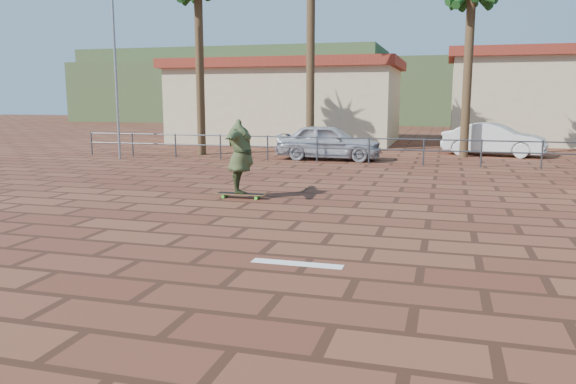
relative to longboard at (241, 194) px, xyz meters
The scene contains 12 objects.
ground 4.33m from the longboard, 61.53° to the right, with size 120.00×120.00×0.00m, color brown.
paint_stripe 5.71m from the longboard, 61.10° to the right, with size 1.40×0.22×0.01m, color white.
guardrail 8.47m from the longboard, 75.88° to the left, with size 24.06×0.06×1.00m.
flagpole 11.55m from the longboard, 137.35° to the left, with size 1.30×0.10×8.00m.
building_west 18.75m from the longboard, 102.21° to the left, with size 12.60×7.60×4.50m.
building_east 22.70m from the longboard, 63.52° to the left, with size 10.60×6.60×5.00m.
hill_front 46.33m from the longboard, 87.44° to the left, with size 70.00×18.00×6.00m, color #384C28.
hill_back 56.01m from the longboard, 110.91° to the left, with size 35.00×14.00×8.00m, color #384C28.
longboard is the anchor object (origin of this frame).
skateboarder 0.94m from the longboard, 146.31° to the left, with size 2.25×0.61×1.83m, color #3D4927.
car_silver 9.22m from the longboard, 87.99° to the left, with size 1.68×4.18×1.42m, color #ACAEB4.
car_white 14.42m from the longboard, 61.82° to the left, with size 1.46×4.19×1.38m, color silver.
Camera 1 is at (2.77, -9.05, 2.46)m, focal length 35.00 mm.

